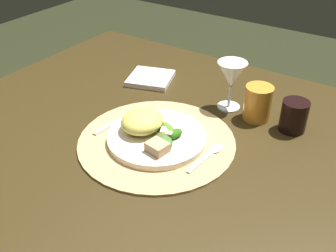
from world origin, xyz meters
TOP-DOWN VIEW (x-y plane):
  - dining_table at (0.00, 0.00)m, footprint 1.12×0.97m
  - placemat at (0.06, -0.06)m, footprint 0.39×0.39m
  - dinner_plate at (0.06, -0.06)m, footprint 0.24×0.24m
  - pasta_serving at (0.02, -0.06)m, footprint 0.11×0.12m
  - salad_greens at (0.09, -0.06)m, footprint 0.09×0.11m
  - bread_piece at (0.10, -0.11)m, footprint 0.05×0.05m
  - fork at (-0.07, -0.05)m, footprint 0.03×0.16m
  - spoon at (0.20, -0.03)m, footprint 0.03×0.13m
  - napkin at (-0.15, 0.21)m, footprint 0.16×0.16m
  - wine_glass at (0.13, 0.19)m, footprint 0.08×0.08m
  - amber_tumbler at (0.22, 0.18)m, footprint 0.07×0.07m
  - dark_tumbler at (0.32, 0.18)m, footprint 0.07×0.07m

SIDE VIEW (x-z plane):
  - dining_table at x=0.00m, z-range 0.24..0.98m
  - placemat at x=0.06m, z-range 0.74..0.74m
  - napkin at x=-0.15m, z-range 0.74..0.75m
  - spoon at x=0.20m, z-range 0.74..0.75m
  - fork at x=-0.07m, z-range 0.74..0.75m
  - dinner_plate at x=0.06m, z-range 0.74..0.76m
  - salad_greens at x=0.09m, z-range 0.76..0.78m
  - bread_piece at x=0.10m, z-range 0.76..0.78m
  - dark_tumbler at x=0.32m, z-range 0.74..0.82m
  - pasta_serving at x=0.02m, z-range 0.76..0.81m
  - amber_tumbler at x=0.22m, z-range 0.74..0.83m
  - wine_glass at x=0.13m, z-range 0.77..0.90m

